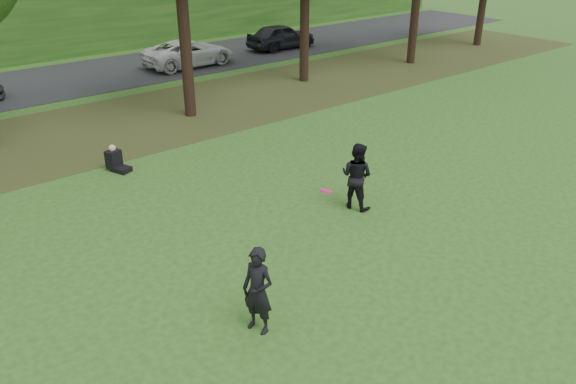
# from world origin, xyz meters

# --- Properties ---
(ground) EXTENTS (120.00, 120.00, 0.00)m
(ground) POSITION_xyz_m (0.00, 0.00, 0.00)
(ground) COLOR #254916
(ground) RESTS_ON ground
(leaf_litter) EXTENTS (60.00, 7.00, 0.01)m
(leaf_litter) POSITION_xyz_m (0.00, 13.00, 0.01)
(leaf_litter) COLOR #3C2915
(leaf_litter) RESTS_ON ground
(street) EXTENTS (70.00, 7.00, 0.02)m
(street) POSITION_xyz_m (0.00, 21.00, 0.01)
(street) COLOR black
(street) RESTS_ON ground
(player_left) EXTENTS (0.60, 0.74, 1.77)m
(player_left) POSITION_xyz_m (-1.67, 0.12, 0.88)
(player_left) COLOR black
(player_left) RESTS_ON ground
(player_right) EXTENTS (0.92, 1.05, 1.84)m
(player_right) POSITION_xyz_m (3.38, 2.54, 0.92)
(player_right) COLOR black
(player_right) RESTS_ON ground
(parked_cars) EXTENTS (38.89, 2.90, 1.48)m
(parked_cars) POSITION_xyz_m (-0.16, 19.74, 0.72)
(parked_cars) COLOR black
(parked_cars) RESTS_ON street
(frisbee) EXTENTS (0.29, 0.29, 0.10)m
(frisbee) POSITION_xyz_m (0.88, 1.06, 1.80)
(frisbee) COLOR #E31366
(frisbee) RESTS_ON ground
(seated_person) EXTENTS (0.64, 0.83, 0.83)m
(seated_person) POSITION_xyz_m (-0.59, 8.99, 0.31)
(seated_person) COLOR black
(seated_person) RESTS_ON ground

